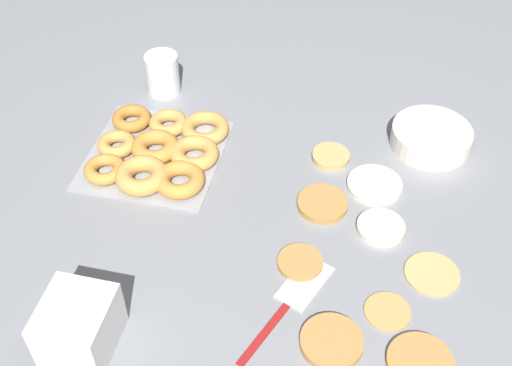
{
  "coord_description": "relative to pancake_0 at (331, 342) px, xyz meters",
  "views": [
    {
      "loc": [
        0.82,
        0.08,
        0.95
      ],
      "look_at": [
        -0.07,
        -0.12,
        0.04
      ],
      "focal_mm": 45.0,
      "sensor_mm": 36.0,
      "label": 1
    }
  ],
  "objects": [
    {
      "name": "donut_tray",
      "position": [
        -0.37,
        -0.43,
        0.01
      ],
      "size": [
        0.29,
        0.29,
        0.04
      ],
      "color": "#93969B",
      "rests_on": "ground_plane"
    },
    {
      "name": "pancake_2",
      "position": [
        -0.18,
        0.16,
        -0.0
      ],
      "size": [
        0.1,
        0.1,
        0.01
      ],
      "primitive_type": "cylinder",
      "color": "tan",
      "rests_on": "ground_plane"
    },
    {
      "name": "container_stack",
      "position": [
        0.09,
        -0.4,
        0.04
      ],
      "size": [
        0.12,
        0.11,
        0.1
      ],
      "color": "white",
      "rests_on": "ground_plane"
    },
    {
      "name": "pancake_4",
      "position": [
        -0.08,
        0.09,
        -0.0
      ],
      "size": [
        0.08,
        0.08,
        0.01
      ],
      "primitive_type": "cylinder",
      "color": "tan",
      "rests_on": "ground_plane"
    },
    {
      "name": "batter_bowl",
      "position": [
        -0.55,
        0.14,
        0.02
      ],
      "size": [
        0.17,
        0.17,
        0.05
      ],
      "color": "silver",
      "rests_on": "ground_plane"
    },
    {
      "name": "pancake_1",
      "position": [
        -0.27,
        0.06,
        -0.0
      ],
      "size": [
        0.09,
        0.09,
        0.01
      ],
      "primitive_type": "cylinder",
      "color": "beige",
      "rests_on": "ground_plane"
    },
    {
      "name": "pancake_3",
      "position": [
        -0.15,
        -0.08,
        -0.0
      ],
      "size": [
        0.09,
        0.09,
        0.01
      ],
      "primitive_type": "cylinder",
      "color": "#B27F42",
      "rests_on": "ground_plane"
    },
    {
      "name": "pancake_5",
      "position": [
        -0.31,
        -0.06,
        0.0
      ],
      "size": [
        0.1,
        0.1,
        0.01
      ],
      "primitive_type": "cylinder",
      "color": "#B27F42",
      "rests_on": "ground_plane"
    },
    {
      "name": "spatula",
      "position": [
        -0.09,
        -0.08,
        -0.0
      ],
      "size": [
        0.26,
        0.13,
        0.01
      ],
      "rotation": [
        0.0,
        0.0,
        2.76
      ],
      "color": "maroon",
      "rests_on": "ground_plane"
    },
    {
      "name": "pancake_6",
      "position": [
        -0.45,
        -0.07,
        -0.0
      ],
      "size": [
        0.08,
        0.08,
        0.01
      ],
      "primitive_type": "cylinder",
      "color": "tan",
      "rests_on": "ground_plane"
    },
    {
      "name": "ground_plane",
      "position": [
        -0.23,
        -0.08,
        -0.01
      ],
      "size": [
        3.0,
        3.0,
        0.0
      ],
      "primitive_type": "plane",
      "color": "gray"
    },
    {
      "name": "pancake_0",
      "position": [
        0.0,
        0.0,
        0.0
      ],
      "size": [
        0.11,
        0.11,
        0.01
      ],
      "primitive_type": "cylinder",
      "color": "#B27F42",
      "rests_on": "ground_plane"
    },
    {
      "name": "pancake_7",
      "position": [
        0.0,
        0.15,
        -0.0
      ],
      "size": [
        0.11,
        0.11,
        0.01
      ],
      "primitive_type": "cylinder",
      "color": "#B27F42",
      "rests_on": "ground_plane"
    },
    {
      "name": "pancake_8",
      "position": [
        -0.39,
        0.03,
        -0.0
      ],
      "size": [
        0.11,
        0.11,
        0.01
      ],
      "primitive_type": "cylinder",
      "color": "beige",
      "rests_on": "ground_plane"
    },
    {
      "name": "paper_cup",
      "position": [
        -0.61,
        -0.5,
        0.04
      ],
      "size": [
        0.08,
        0.08,
        0.1
      ],
      "color": "white",
      "rests_on": "ground_plane"
    }
  ]
}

